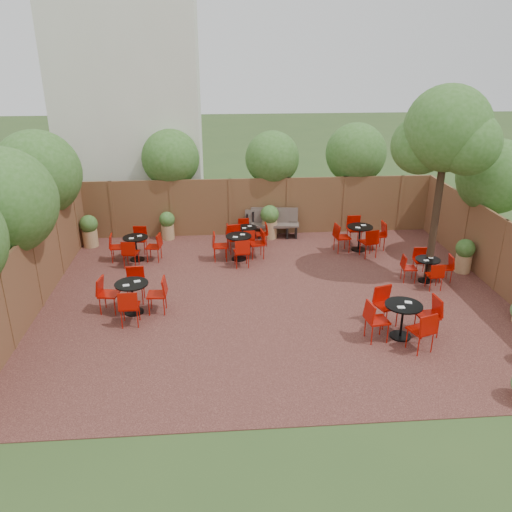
{
  "coord_description": "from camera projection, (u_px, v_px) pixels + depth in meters",
  "views": [
    {
      "loc": [
        -1.48,
        -12.07,
        6.15
      ],
      "look_at": [
        -0.47,
        0.5,
        1.0
      ],
      "focal_mm": 36.11,
      "sensor_mm": 36.0,
      "label": 1
    }
  ],
  "objects": [
    {
      "name": "fence_back",
      "position": [
        259.0,
        207.0,
        17.81
      ],
      "size": [
        12.0,
        0.08,
        2.0
      ],
      "primitive_type": "cube",
      "color": "brown",
      "rests_on": "ground"
    },
    {
      "name": "ground",
      "position": [
        275.0,
        298.0,
        13.58
      ],
      "size": [
        80.0,
        80.0,
        0.0
      ],
      "primitive_type": "plane",
      "color": "#354F23",
      "rests_on": "ground"
    },
    {
      "name": "fence_left",
      "position": [
        36.0,
        270.0,
        12.76
      ],
      "size": [
        0.08,
        10.0,
        2.0
      ],
      "primitive_type": "cube",
      "color": "brown",
      "rests_on": "ground"
    },
    {
      "name": "fence_right",
      "position": [
        500.0,
        256.0,
        13.64
      ],
      "size": [
        0.08,
        10.0,
        2.0
      ],
      "primitive_type": "cube",
      "color": "brown",
      "rests_on": "ground"
    },
    {
      "name": "planters",
      "position": [
        240.0,
        230.0,
        16.76
      ],
      "size": [
        11.86,
        4.03,
        1.15
      ],
      "color": "#AA8155",
      "rests_on": "courtyard_paving"
    },
    {
      "name": "courtyard_paving",
      "position": [
        275.0,
        297.0,
        13.57
      ],
      "size": [
        12.0,
        10.0,
        0.02
      ],
      "primitive_type": "cube",
      "color": "#3C1C18",
      "rests_on": "ground"
    },
    {
      "name": "park_bench_left",
      "position": [
        275.0,
        222.0,
        17.68
      ],
      "size": [
        1.66,
        0.69,
        1.0
      ],
      "rotation": [
        0.0,
        0.0,
        -0.11
      ],
      "color": "brown",
      "rests_on": "courtyard_paving"
    },
    {
      "name": "bistro_tables",
      "position": [
        274.0,
        263.0,
        14.58
      ],
      "size": [
        9.76,
        7.57,
        0.95
      ],
      "color": "black",
      "rests_on": "courtyard_paving"
    },
    {
      "name": "neighbour_building",
      "position": [
        132.0,
        109.0,
        19.12
      ],
      "size": [
        5.0,
        4.0,
        8.0
      ],
      "primitive_type": "cube",
      "color": "silver",
      "rests_on": "ground"
    },
    {
      "name": "courtyard_tree",
      "position": [
        446.0,
        136.0,
        13.13
      ],
      "size": [
        2.48,
        2.38,
        5.3
      ],
      "rotation": [
        0.0,
        0.0,
        -0.12
      ],
      "color": "black",
      "rests_on": "courtyard_paving"
    },
    {
      "name": "overhang_foliage",
      "position": [
        170.0,
        180.0,
        14.33
      ],
      "size": [
        15.57,
        10.55,
        2.58
      ],
      "color": "#325F1E",
      "rests_on": "ground"
    },
    {
      "name": "park_bench_right",
      "position": [
        267.0,
        224.0,
        17.67
      ],
      "size": [
        1.54,
        0.61,
        0.93
      ],
      "rotation": [
        0.0,
        0.0,
        -0.08
      ],
      "color": "brown",
      "rests_on": "courtyard_paving"
    }
  ]
}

